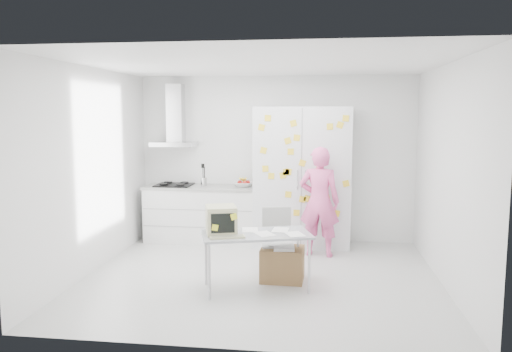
# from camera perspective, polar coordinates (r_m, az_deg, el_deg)

# --- Properties ---
(floor) EXTENTS (4.50, 4.00, 0.02)m
(floor) POSITION_cam_1_polar(r_m,az_deg,el_deg) (6.56, 0.61, -11.57)
(floor) COLOR silver
(floor) RESTS_ON ground
(walls) EXTENTS (4.52, 4.01, 2.70)m
(walls) POSITION_cam_1_polar(r_m,az_deg,el_deg) (6.97, 1.33, 1.01)
(walls) COLOR white
(walls) RESTS_ON ground
(ceiling) EXTENTS (4.50, 4.00, 0.02)m
(ceiling) POSITION_cam_1_polar(r_m,az_deg,el_deg) (6.24, 0.64, 12.70)
(ceiling) COLOR white
(ceiling) RESTS_ON walls
(counter_run) EXTENTS (1.84, 0.63, 1.28)m
(counter_run) POSITION_cam_1_polar(r_m,az_deg,el_deg) (8.27, -6.26, -4.22)
(counter_run) COLOR white
(counter_run) RESTS_ON ground
(range_hood) EXTENTS (0.70, 0.48, 1.01)m
(range_hood) POSITION_cam_1_polar(r_m,az_deg,el_deg) (8.36, -9.21, 6.12)
(range_hood) COLOR silver
(range_hood) RESTS_ON walls
(tall_cabinet) EXTENTS (1.50, 0.68, 2.20)m
(tall_cabinet) POSITION_cam_1_polar(r_m,az_deg,el_deg) (7.91, 5.30, -0.10)
(tall_cabinet) COLOR silver
(tall_cabinet) RESTS_ON ground
(person) EXTENTS (0.64, 0.47, 1.62)m
(person) POSITION_cam_1_polar(r_m,az_deg,el_deg) (7.38, 7.25, -2.92)
(person) COLOR pink
(person) RESTS_ON ground
(desk) EXTENTS (1.40, 0.98, 1.01)m
(desk) POSITION_cam_1_polar(r_m,az_deg,el_deg) (5.93, -2.52, -5.80)
(desk) COLOR #A0A3AB
(desk) RESTS_ON ground
(chair) EXTENTS (0.45, 0.45, 0.88)m
(chair) POSITION_cam_1_polar(r_m,az_deg,el_deg) (6.52, 2.41, -7.05)
(chair) COLOR #A7A7A4
(chair) RESTS_ON ground
(cardboard_box) EXTENTS (0.55, 0.45, 0.46)m
(cardboard_box) POSITION_cam_1_polar(r_m,az_deg,el_deg) (6.39, 3.04, -9.95)
(cardboard_box) COLOR olive
(cardboard_box) RESTS_ON ground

